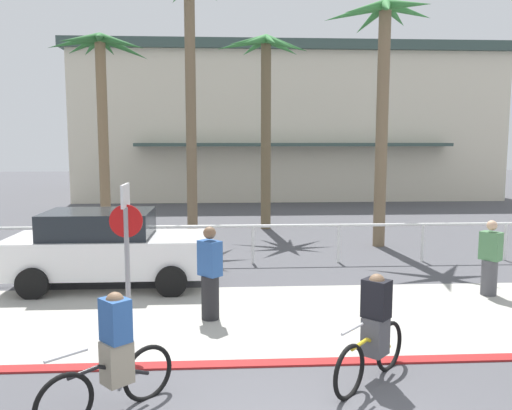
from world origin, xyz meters
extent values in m
plane|color=#4C4C51|center=(0.00, 10.00, 0.00)|extent=(80.00, 80.00, 0.00)
cube|color=#ADAAA0|center=(0.00, 4.20, 0.01)|extent=(44.00, 4.00, 0.02)
cube|color=maroon|center=(0.00, 2.20, 0.01)|extent=(44.00, 0.24, 0.03)
cube|color=beige|center=(2.77, 27.80, 3.88)|extent=(22.73, 11.60, 7.76)
cube|color=#384C47|center=(2.77, 27.80, 8.01)|extent=(23.33, 12.20, 0.50)
cube|color=#384C47|center=(2.77, 21.50, 3.00)|extent=(15.91, 1.20, 0.16)
cylinder|color=white|center=(0.00, 8.50, 1.00)|extent=(22.76, 0.08, 0.08)
cylinder|color=white|center=(-4.55, 8.50, 0.50)|extent=(0.08, 0.08, 1.00)
cylinder|color=white|center=(-2.28, 8.50, 0.50)|extent=(0.08, 0.08, 1.00)
cylinder|color=white|center=(0.00, 8.50, 0.50)|extent=(0.08, 0.08, 1.00)
cylinder|color=white|center=(2.28, 8.50, 0.50)|extent=(0.08, 0.08, 1.00)
cylinder|color=white|center=(4.55, 8.50, 0.50)|extent=(0.08, 0.08, 1.00)
cylinder|color=white|center=(6.83, 8.50, 0.50)|extent=(0.08, 0.08, 1.00)
cylinder|color=gray|center=(-2.26, 3.15, 1.10)|extent=(0.08, 0.08, 2.20)
cube|color=white|center=(-2.26, 3.15, 2.38)|extent=(0.04, 0.56, 0.36)
cylinder|color=red|center=(-2.26, 3.15, 1.98)|extent=(0.52, 0.03, 0.52)
cylinder|color=#846B4C|center=(-4.99, 13.83, 3.37)|extent=(0.36, 0.36, 6.74)
cone|color=#2D6B33|center=(-4.24, 13.83, 6.56)|extent=(1.58, 0.32, 0.67)
cone|color=#2D6B33|center=(-4.27, 14.44, 6.47)|extent=(1.72, 1.51, 0.85)
cone|color=#2D6B33|center=(-4.88, 14.46, 6.54)|extent=(0.55, 1.39, 0.71)
cone|color=#2D6B33|center=(-5.46, 14.65, 6.55)|extent=(1.25, 1.84, 0.68)
cone|color=#2D6B33|center=(-5.60, 14.05, 6.49)|extent=(1.43, 0.78, 0.80)
cone|color=#2D6B33|center=(-5.79, 13.54, 6.50)|extent=(1.79, 0.91, 0.78)
cone|color=#2D6B33|center=(-5.45, 13.04, 6.52)|extent=(1.23, 1.82, 0.74)
cone|color=#2D6B33|center=(-4.85, 13.00, 6.61)|extent=(0.62, 1.77, 0.58)
cone|color=#2D6B33|center=(-4.30, 13.25, 6.50)|extent=(1.66, 1.46, 0.78)
cylinder|color=#756047|center=(-1.88, 13.34, 4.28)|extent=(0.36, 0.36, 8.55)
cylinder|color=brown|center=(0.75, 13.99, 3.39)|extent=(0.36, 0.36, 6.77)
cone|color=#387F3D|center=(1.49, 13.99, 6.57)|extent=(1.56, 0.32, 0.72)
cone|color=#387F3D|center=(1.37, 14.51, 6.59)|extent=(1.49, 1.32, 0.69)
cone|color=#387F3D|center=(0.87, 14.69, 6.62)|extent=(0.57, 1.51, 0.61)
cone|color=#387F3D|center=(0.36, 14.66, 6.59)|extent=(1.09, 1.57, 0.68)
cone|color=#387F3D|center=(-0.12, 14.31, 6.64)|extent=(1.89, 0.95, 0.59)
cone|color=#387F3D|center=(0.11, 13.75, 6.63)|extent=(1.46, 0.79, 0.59)
cone|color=#387F3D|center=(0.33, 13.25, 6.57)|extent=(1.17, 1.70, 0.72)
cone|color=#387F3D|center=(0.86, 13.38, 6.60)|extent=(0.55, 1.37, 0.66)
cone|color=#387F3D|center=(1.24, 13.58, 6.54)|extent=(1.27, 1.14, 0.78)
cylinder|color=#756047|center=(3.98, 10.60, 3.57)|extent=(0.36, 0.36, 7.15)
cone|color=#387F3D|center=(4.66, 10.60, 6.97)|extent=(1.44, 0.32, 0.67)
cone|color=#387F3D|center=(4.47, 11.21, 6.98)|extent=(1.27, 1.47, 0.65)
cone|color=#387F3D|center=(3.77, 11.49, 6.91)|extent=(0.74, 1.94, 0.78)
cone|color=#387F3D|center=(3.15, 11.00, 7.00)|extent=(1.84, 1.11, 0.62)
cone|color=#387F3D|center=(3.30, 10.27, 6.95)|extent=(1.56, 0.97, 0.70)
cone|color=#387F3D|center=(3.81, 9.86, 6.91)|extent=(0.67, 1.64, 0.79)
cone|color=#387F3D|center=(4.44, 10.02, 7.02)|extent=(1.21, 1.40, 0.57)
cube|color=white|center=(-3.25, 6.52, 0.73)|extent=(4.40, 1.80, 0.80)
cube|color=#1E2328|center=(-3.50, 6.52, 1.41)|extent=(2.29, 1.58, 0.56)
cylinder|color=black|center=(-1.84, 7.42, 0.33)|extent=(0.66, 0.22, 0.66)
cylinder|color=black|center=(-1.84, 5.62, 0.33)|extent=(0.66, 0.22, 0.66)
cylinder|color=black|center=(-4.66, 7.42, 0.33)|extent=(0.66, 0.22, 0.66)
cylinder|color=black|center=(-4.66, 5.62, 0.33)|extent=(0.66, 0.22, 0.66)
torus|color=black|center=(0.84, 1.16, 0.33)|extent=(0.54, 0.56, 0.72)
torus|color=black|center=(1.60, 1.96, 0.33)|extent=(0.54, 0.56, 0.72)
cylinder|color=gold|center=(1.37, 1.71, 0.48)|extent=(0.51, 0.53, 0.35)
cylinder|color=gold|center=(1.01, 1.34, 0.62)|extent=(0.30, 0.31, 0.07)
cylinder|color=gold|center=(1.31, 1.65, 0.55)|extent=(0.05, 0.05, 0.44)
cylinder|color=silver|center=(0.88, 1.20, 0.88)|extent=(0.37, 0.39, 0.04)
cube|color=#4C4C51|center=(1.31, 1.65, 0.61)|extent=(0.42, 0.42, 0.52)
cube|color=black|center=(1.31, 1.65, 1.13)|extent=(0.43, 0.42, 0.52)
sphere|color=brown|center=(1.31, 1.65, 1.36)|extent=(0.22, 0.22, 0.22)
torus|color=black|center=(-2.51, 0.54, 0.33)|extent=(0.57, 0.53, 0.72)
torus|color=black|center=(-1.69, 1.28, 0.33)|extent=(0.57, 0.53, 0.72)
cylinder|color=black|center=(-1.94, 1.05, 0.48)|extent=(0.54, 0.50, 0.35)
cylinder|color=black|center=(-2.33, 0.70, 0.62)|extent=(0.32, 0.29, 0.07)
cylinder|color=black|center=(-2.01, 0.99, 0.55)|extent=(0.05, 0.05, 0.44)
cylinder|color=silver|center=(-2.47, 0.57, 0.88)|extent=(0.39, 0.36, 0.04)
cube|color=gray|center=(-2.01, 0.99, 0.61)|extent=(0.43, 0.42, 0.52)
cube|color=#2D5699|center=(-2.01, 0.99, 1.13)|extent=(0.42, 0.43, 0.52)
sphere|color=brown|center=(-2.01, 0.99, 1.36)|extent=(0.22, 0.22, 0.22)
cylinder|color=#4C4C51|center=(4.77, 5.32, 0.38)|extent=(0.45, 0.45, 0.77)
cube|color=#4C7F51|center=(4.77, 5.32, 1.06)|extent=(0.45, 0.48, 0.59)
sphere|color=#D6A884|center=(4.77, 5.32, 1.49)|extent=(0.21, 0.21, 0.21)
cylinder|color=#232326|center=(-0.99, 4.16, 0.41)|extent=(0.45, 0.45, 0.82)
cube|color=#2D5699|center=(-0.99, 4.16, 1.14)|extent=(0.47, 0.47, 0.63)
sphere|color=brown|center=(-0.99, 4.16, 1.60)|extent=(0.23, 0.23, 0.23)
camera|label=1|loc=(-0.70, -5.10, 3.24)|focal=37.02mm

